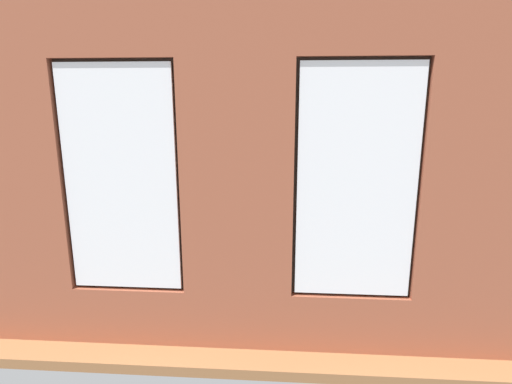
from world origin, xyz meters
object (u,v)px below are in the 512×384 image
at_px(potted_plant_corner_near_left, 402,179).
at_px(potted_plant_by_left_couch, 382,209).
at_px(candle_jar, 283,217).
at_px(papasan_chair, 250,198).
at_px(cup_ceramic, 266,221).
at_px(remote_gray, 236,223).
at_px(tv_flatscreen, 66,191).
at_px(coffee_table, 261,226).
at_px(potted_plant_near_tv, 72,225).
at_px(remote_silver, 261,222).
at_px(potted_plant_between_couches, 300,242).
at_px(couch_by_window, 175,280).
at_px(potted_plant_corner_far_left, 511,262).
at_px(potted_plant_foreground_right, 134,175).
at_px(couch_left, 431,238).
at_px(potted_plant_mid_room_small, 328,219).
at_px(remote_black, 251,220).
at_px(media_console, 70,231).

relative_size(potted_plant_corner_near_left, potted_plant_by_left_couch, 2.16).
relative_size(candle_jar, papasan_chair, 0.13).
xyz_separation_m(cup_ceramic, remote_gray, (0.46, 0.00, -0.04)).
height_order(cup_ceramic, tv_flatscreen, tv_flatscreen).
xyz_separation_m(remote_gray, potted_plant_corner_near_left, (-3.03, -2.07, 0.32)).
bearing_deg(potted_plant_by_left_couch, remote_gray, 26.60).
relative_size(coffee_table, potted_plant_near_tv, 1.04).
distance_m(cup_ceramic, potted_plant_near_tv, 2.69).
xyz_separation_m(remote_silver, tv_flatscreen, (2.99, 0.12, 0.47)).
relative_size(coffee_table, potted_plant_between_couches, 0.92).
bearing_deg(couch_by_window, cup_ceramic, -118.91).
bearing_deg(coffee_table, potted_plant_by_left_couch, -151.72).
distance_m(coffee_table, papasan_chair, 1.70).
height_order(candle_jar, papasan_chair, papasan_chair).
relative_size(cup_ceramic, potted_plant_corner_far_left, 0.10).
bearing_deg(potted_plant_corner_far_left, cup_ceramic, -35.27).
relative_size(couch_by_window, coffee_table, 1.52).
relative_size(remote_silver, tv_flatscreen, 0.16).
bearing_deg(candle_jar, tv_flatscreen, 4.10).
bearing_deg(potted_plant_foreground_right, potted_plant_corner_near_left, -179.49).
bearing_deg(couch_left, coffee_table, -96.64).
bearing_deg(remote_silver, candle_jar, 50.84).
relative_size(coffee_table, papasan_chair, 1.21).
relative_size(tv_flatscreen, papasan_chair, 1.06).
height_order(potted_plant_mid_room_small, potted_plant_corner_far_left, potted_plant_corner_far_left).
bearing_deg(potted_plant_mid_room_small, potted_plant_corner_far_left, 122.38).
distance_m(couch_by_window, remote_black, 2.04).
bearing_deg(potted_plant_near_tv, potted_plant_by_left_couch, -154.63).
xyz_separation_m(couch_left, cup_ceramic, (2.42, -0.07, 0.18)).
xyz_separation_m(remote_silver, potted_plant_corner_near_left, (-2.66, -1.96, 0.32)).
xyz_separation_m(remote_gray, media_console, (2.63, 0.01, -0.18)).
distance_m(remote_silver, potted_plant_corner_far_left, 3.29).
bearing_deg(remote_black, potted_plant_near_tv, -9.57).
relative_size(coffee_table, potted_plant_corner_far_left, 1.16).
bearing_deg(cup_ceramic, media_console, 0.23).
distance_m(tv_flatscreen, potted_plant_mid_room_small, 4.18).
bearing_deg(potted_plant_between_couches, remote_silver, -73.43).
bearing_deg(couch_left, couch_by_window, -66.59).
xyz_separation_m(potted_plant_between_couches, potted_plant_near_tv, (2.96, -0.75, -0.11)).
bearing_deg(candle_jar, media_console, 4.15).
bearing_deg(coffee_table, couch_left, 176.02).
relative_size(remote_gray, remote_silver, 1.00).
bearing_deg(potted_plant_corner_near_left, couch_left, 85.99).
bearing_deg(couch_by_window, coffee_table, -115.17).
relative_size(potted_plant_between_couches, potted_plant_mid_room_small, 2.57).
distance_m(potted_plant_mid_room_small, potted_plant_corner_near_left, 2.15).
bearing_deg(coffee_table, potted_plant_corner_far_left, 144.15).
height_order(candle_jar, potted_plant_mid_room_small, candle_jar).
relative_size(candle_jar, potted_plant_foreground_right, 0.10).
xyz_separation_m(coffee_table, papasan_chair, (0.30, -1.67, 0.04)).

